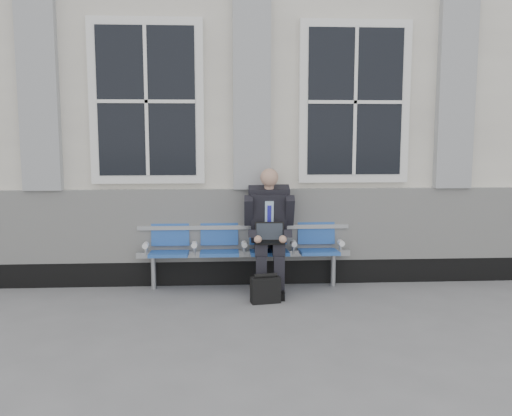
{
  "coord_description": "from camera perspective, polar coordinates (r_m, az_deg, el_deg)",
  "views": [
    {
      "loc": [
        -1.27,
        -5.49,
        1.9
      ],
      "look_at": [
        -0.88,
        0.9,
        1.04
      ],
      "focal_mm": 40.0,
      "sensor_mm": 36.0,
      "label": 1
    }
  ],
  "objects": [
    {
      "name": "ground",
      "position": [
        5.95,
        9.21,
        -11.05
      ],
      "size": [
        70.0,
        70.0,
        0.0
      ],
      "primitive_type": "plane",
      "color": "slate",
      "rests_on": "ground"
    },
    {
      "name": "station_building",
      "position": [
        9.06,
        4.54,
        9.7
      ],
      "size": [
        14.4,
        4.4,
        4.49
      ],
      "color": "silver",
      "rests_on": "ground"
    },
    {
      "name": "bench",
      "position": [
        6.95,
        -1.2,
        -3.5
      ],
      "size": [
        2.6,
        0.47,
        0.91
      ],
      "color": "#9EA0A3",
      "rests_on": "ground"
    },
    {
      "name": "businessman",
      "position": [
        6.79,
        1.33,
        -1.74
      ],
      "size": [
        0.61,
        0.81,
        1.47
      ],
      "color": "black",
      "rests_on": "ground"
    },
    {
      "name": "briefcase",
      "position": [
        6.41,
        0.95,
        -8.13
      ],
      "size": [
        0.34,
        0.19,
        0.33
      ],
      "color": "black",
      "rests_on": "ground"
    }
  ]
}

